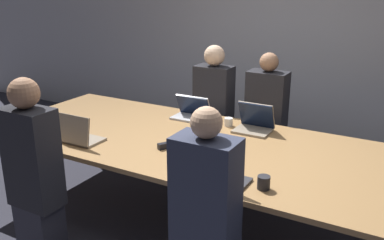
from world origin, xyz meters
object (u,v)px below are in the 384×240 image
object	(u,v)px
laptop_far_center	(254,123)
person_far_center	(266,122)
laptop_far_midleft	(192,112)
laptop_near_left	(79,135)
cup_far_center	(228,122)
person_near_midright	(205,219)
cup_near_midright	(264,183)
person_far_midleft	(214,112)
laptop_near_midright	(222,175)
person_near_left	(34,173)
cup_far_midleft	(213,119)
stapler	(166,145)

from	to	relation	value
laptop_far_center	person_far_center	world-z (taller)	person_far_center
laptop_far_midleft	laptop_near_left	distance (m)	1.18
cup_far_center	person_near_midright	distance (m)	1.55
laptop_far_midleft	cup_near_midright	xyz separation A→B (m)	(1.17, -1.09, -0.02)
person_far_midleft	laptop_near_midright	bearing A→B (deg)	-61.54
person_far_midleft	person_near_left	size ratio (longest dim) A/B	1.00
cup_far_midleft	laptop_near_midright	size ratio (longest dim) A/B	0.29
laptop_far_center	cup_near_midright	bearing A→B (deg)	-65.37
laptop_far_center	person_near_left	size ratio (longest dim) A/B	0.23
person_far_center	laptop_near_left	distance (m)	1.92
laptop_near_left	stapler	world-z (taller)	laptop_near_left
person_near_left	person_near_midright	distance (m)	1.41
laptop_near_left	cup_near_midright	world-z (taller)	laptop_near_left
cup_far_center	laptop_far_center	bearing A→B (deg)	-1.15
cup_far_center	person_near_midright	size ratio (longest dim) A/B	0.06
person_far_center	cup_far_midleft	world-z (taller)	person_far_center
person_far_midleft	cup_near_midright	distance (m)	1.96
laptop_far_midleft	laptop_near_left	world-z (taller)	laptop_near_left
cup_far_midleft	laptop_far_center	bearing A→B (deg)	1.76
person_near_midright	person_far_center	bearing A→B (deg)	-80.56
laptop_far_center	laptop_near_midright	world-z (taller)	laptop_far_center
cup_far_center	laptop_near_left	bearing A→B (deg)	-131.80
laptop_far_midleft	person_near_midright	world-z (taller)	person_near_midright
person_near_midright	cup_near_midright	size ratio (longest dim) A/B	15.32
laptop_far_midleft	cup_near_midright	bearing A→B (deg)	-43.12
laptop_near_midright	laptop_near_left	bearing A→B (deg)	-4.38
laptop_near_left	cup_near_midright	size ratio (longest dim) A/B	3.61
laptop_far_center	laptop_far_midleft	size ratio (longest dim) A/B	0.92
person_far_center	person_near_midright	world-z (taller)	same
laptop_near_left	laptop_near_midright	size ratio (longest dim) A/B	1.02
person_far_midleft	person_near_left	xyz separation A→B (m)	(-0.48, -2.07, 0.00)
person_near_midright	person_near_left	bearing A→B (deg)	4.34
cup_far_center	cup_near_midright	xyz separation A→B (m)	(0.75, -1.06, 0.01)
laptop_far_center	stapler	distance (m)	0.90
cup_near_midright	stapler	world-z (taller)	cup_near_midright
cup_far_midleft	person_near_left	bearing A→B (deg)	-115.66
person_near_left	stapler	distance (m)	1.05
cup_far_center	cup_near_midright	size ratio (longest dim) A/B	0.87
laptop_far_center	person_near_midright	world-z (taller)	person_near_midright
person_near_left	cup_near_midright	bearing A→B (deg)	-163.00
person_far_center	laptop_far_midleft	size ratio (longest dim) A/B	3.90
stapler	person_far_midleft	bearing A→B (deg)	129.82
person_far_center	cup_far_center	size ratio (longest dim) A/B	17.65
laptop_near_left	cup_near_midright	bearing A→B (deg)	179.21
laptop_near_left	laptop_near_midright	xyz separation A→B (m)	(1.41, -0.11, -0.00)
cup_far_midleft	cup_near_midright	distance (m)	1.37
person_far_center	laptop_near_midright	distance (m)	1.70
person_far_midleft	laptop_near_midright	distance (m)	1.89
person_far_midleft	person_near_left	distance (m)	2.13
laptop_far_center	person_near_midright	bearing A→B (deg)	-80.13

